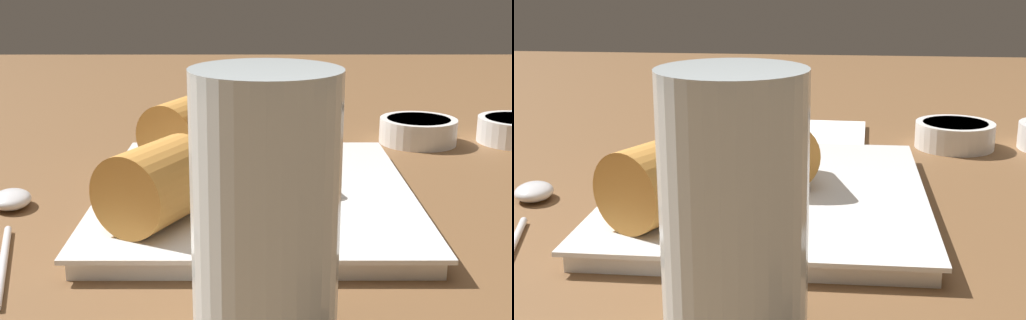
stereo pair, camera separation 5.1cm
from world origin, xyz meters
TOP-DOWN VIEW (x-y plane):
  - table_surface at (0.00, 0.00)cm, footprint 180.00×140.00cm
  - serving_plate at (-1.15, -1.38)cm, footprint 27.06×22.99cm
  - roll_front_left at (-3.26, -1.17)cm, footprint 8.07×6.91cm
  - roll_front_right at (6.13, -7.55)cm, footprint 8.34×7.78cm
  - roll_back_left at (-9.07, -7.19)cm, footprint 8.28×7.65cm
  - dipping_bowl_near at (-20.37, 15.05)cm, footprint 7.72×7.72cm
  - spoon at (0.99, -19.23)cm, footprint 18.81×6.77cm
  - napkin at (-22.72, 1.20)cm, footprint 12.45×10.72cm
  - drinking_glass at (19.29, -0.99)cm, footprint 6.81×6.81cm

SIDE VIEW (x-z plane):
  - table_surface at x=0.00cm, z-range 0.00..2.00cm
  - napkin at x=-22.72cm, z-range 2.00..2.60cm
  - spoon at x=0.99cm, z-range 1.93..3.25cm
  - serving_plate at x=-1.15cm, z-range 2.01..3.51cm
  - dipping_bowl_near at x=-20.37cm, z-range 2.11..4.64cm
  - roll_front_left at x=-3.26cm, z-range 3.50..8.81cm
  - roll_front_right at x=6.13cm, z-range 3.50..8.81cm
  - roll_back_left at x=-9.07cm, z-range 3.50..8.81cm
  - drinking_glass at x=19.29cm, z-range 2.00..15.48cm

